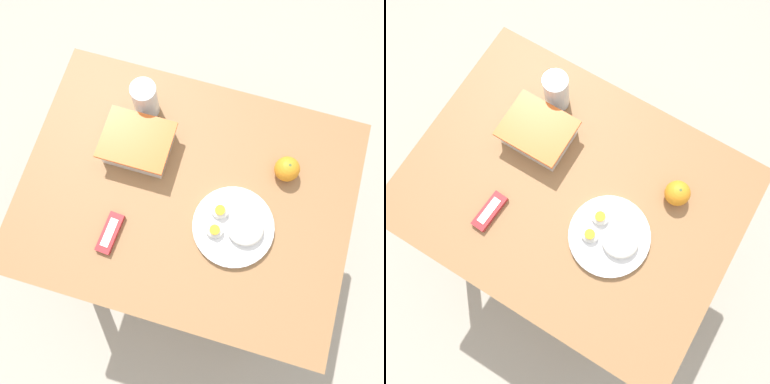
{
  "view_description": "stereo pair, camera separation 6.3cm",
  "coord_description": "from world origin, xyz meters",
  "views": [
    {
      "loc": [
        0.08,
        -0.23,
        1.74
      ],
      "look_at": [
        0.02,
        0.0,
        0.75
      ],
      "focal_mm": 35.0,
      "sensor_mm": 36.0,
      "label": 1
    },
    {
      "loc": [
        0.14,
        -0.21,
        1.74
      ],
      "look_at": [
        0.02,
        0.0,
        0.75
      ],
      "focal_mm": 35.0,
      "sensor_mm": 36.0,
      "label": 2
    }
  ],
  "objects": [
    {
      "name": "ground_plane",
      "position": [
        0.0,
        0.0,
        0.0
      ],
      "size": [
        10.0,
        10.0,
        0.0
      ],
      "primitive_type": "plane",
      "color": "#B2A899"
    },
    {
      "name": "rice_plate",
      "position": [
        0.15,
        -0.05,
        0.74
      ],
      "size": [
        0.22,
        0.22,
        0.05
      ],
      "color": "white",
      "rests_on": "table"
    },
    {
      "name": "drinking_glass",
      "position": [
        -0.18,
        0.22,
        0.78
      ],
      "size": [
        0.07,
        0.07,
        0.12
      ],
      "color": "silver",
      "rests_on": "table"
    },
    {
      "name": "food_container",
      "position": [
        -0.17,
        0.09,
        0.75
      ],
      "size": [
        0.19,
        0.16,
        0.07
      ],
      "color": "white",
      "rests_on": "table"
    },
    {
      "name": "orange_fruit",
      "position": [
        0.25,
        0.14,
        0.76
      ],
      "size": [
        0.07,
        0.07,
        0.07
      ],
      "color": "orange",
      "rests_on": "table"
    },
    {
      "name": "candy_bar",
      "position": [
        -0.17,
        -0.16,
        0.73
      ],
      "size": [
        0.05,
        0.12,
        0.02
      ],
      "color": "#B7282D",
      "rests_on": "table"
    },
    {
      "name": "table",
      "position": [
        0.0,
        0.0,
        0.58
      ],
      "size": [
        0.93,
        0.7,
        0.72
      ],
      "color": "#996B42",
      "rests_on": "ground_plane"
    }
  ]
}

